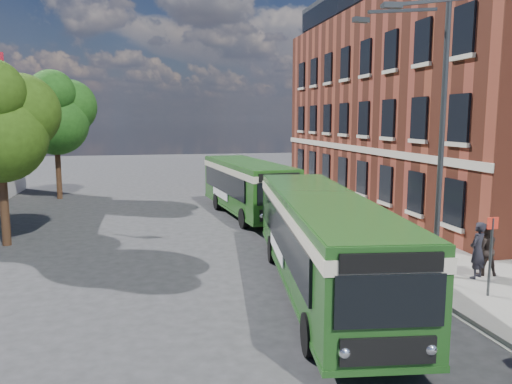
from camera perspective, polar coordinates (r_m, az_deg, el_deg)
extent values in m
plane|color=#2A2A2D|center=(18.00, 1.78, -8.98)|extent=(120.00, 120.00, 0.00)
cube|color=gray|center=(27.59, 11.96, -2.88)|extent=(6.00, 48.00, 0.15)
cube|color=beige|center=(26.52, 5.91, -3.34)|extent=(0.12, 48.00, 0.01)
cube|color=brown|center=(33.94, 20.43, 8.92)|extent=(12.00, 26.00, 12.00)
cube|color=beige|center=(31.18, 10.77, 4.97)|extent=(0.12, 26.00, 0.35)
cylinder|color=#373A3C|center=(18.17, 19.72, -8.82)|extent=(0.44, 0.44, 0.30)
cylinder|color=#373A3C|center=(17.42, 20.43, 4.99)|extent=(0.18, 0.18, 9.00)
cube|color=#373A3C|center=(16.61, 18.59, 19.88)|extent=(2.58, 0.46, 0.37)
cube|color=#373A3C|center=(17.64, 16.49, 19.26)|extent=(2.58, 0.46, 0.37)
cube|color=#373A3C|center=(15.57, 15.34, 19.88)|extent=(0.55, 0.22, 0.16)
cube|color=#373A3C|center=(17.48, 11.90, 18.69)|extent=(0.55, 0.22, 0.16)
cylinder|color=#373A3C|center=(16.36, 25.19, -7.02)|extent=(0.08, 0.08, 2.50)
cube|color=red|center=(16.12, 25.44, -3.24)|extent=(0.35, 0.04, 0.35)
cube|color=#1F4C1A|center=(15.67, 7.53, -4.96)|extent=(4.08, 12.37, 2.45)
cube|color=#1F4C1A|center=(16.01, 7.45, -9.41)|extent=(4.13, 12.41, 0.14)
cube|color=black|center=(15.71, 2.73, -4.39)|extent=(1.44, 10.27, 1.10)
cube|color=black|center=(16.23, 11.75, -4.14)|extent=(1.44, 10.27, 1.10)
cube|color=#EEE2C4|center=(15.50, 7.59, -1.99)|extent=(4.15, 12.44, 0.32)
cube|color=#1F4C1A|center=(15.44, 7.62, -0.68)|extent=(3.97, 12.26, 0.12)
cube|color=black|center=(9.98, 15.05, -11.95)|extent=(2.14, 0.36, 1.05)
cube|color=black|center=(9.74, 15.24, -7.82)|extent=(1.99, 0.34, 0.38)
cube|color=black|center=(10.36, 14.85, -17.17)|extent=(1.89, 0.33, 0.55)
sphere|color=silver|center=(10.14, 10.05, -17.59)|extent=(0.26, 0.26, 0.26)
sphere|color=silver|center=(10.67, 19.31, -16.58)|extent=(0.26, 0.26, 0.26)
cube|color=black|center=(21.52, 4.15, -0.66)|extent=(1.99, 0.34, 0.90)
cube|color=white|center=(16.56, 2.37, -6.39)|extent=(0.46, 3.18, 0.45)
cylinder|color=black|center=(11.87, 6.15, -15.89)|extent=(0.41, 1.03, 1.00)
cylinder|color=black|center=(12.49, 17.13, -14.94)|extent=(0.41, 1.03, 1.00)
cylinder|color=black|center=(18.93, 1.88, -6.54)|extent=(0.41, 1.03, 1.00)
cylinder|color=black|center=(19.32, 8.84, -6.32)|extent=(0.41, 1.03, 1.00)
cube|color=#1F5118|center=(27.79, -1.05, 0.94)|extent=(3.56, 10.20, 2.45)
cube|color=#1F5118|center=(27.98, -1.04, -1.65)|extent=(3.61, 10.24, 0.14)
cube|color=black|center=(27.71, -3.76, 1.16)|extent=(0.96, 8.15, 1.10)
cube|color=black|center=(28.46, 1.23, 1.37)|extent=(0.96, 8.15, 1.10)
cube|color=beige|center=(27.70, -1.05, 2.63)|extent=(3.63, 10.26, 0.32)
cube|color=#1F5118|center=(27.66, -1.05, 3.37)|extent=(3.45, 10.09, 0.12)
cube|color=black|center=(23.07, 2.67, -0.16)|extent=(2.15, 0.31, 1.05)
cube|color=black|center=(22.96, 2.70, 1.69)|extent=(2.00, 0.30, 0.38)
cube|color=black|center=(23.23, 2.67, -2.60)|extent=(1.90, 0.28, 0.55)
sphere|color=silver|center=(22.96, 0.66, -2.73)|extent=(0.26, 0.26, 0.26)
sphere|color=silver|center=(23.56, 4.58, -2.47)|extent=(0.26, 0.26, 0.26)
cube|color=black|center=(32.56, -3.69, 2.41)|extent=(2.00, 0.30, 0.90)
cube|color=white|center=(28.48, -4.12, -0.17)|extent=(0.39, 3.19, 0.45)
cylinder|color=black|center=(24.65, -1.42, -3.02)|extent=(0.39, 1.02, 1.00)
cylinder|color=black|center=(25.41, 3.63, -2.69)|extent=(0.39, 1.02, 1.00)
cylinder|color=black|center=(29.76, -4.45, -1.07)|extent=(0.39, 1.02, 1.00)
cylinder|color=black|center=(30.39, -0.17, -0.85)|extent=(0.39, 1.02, 1.00)
imported|color=black|center=(18.01, 23.98, -6.10)|extent=(0.82, 0.73, 1.88)
imported|color=black|center=(18.50, 24.67, -5.96)|extent=(1.01, 0.88, 1.76)
cylinder|color=#341F13|center=(23.67, -26.81, -1.56)|extent=(0.36, 0.36, 3.31)
sphere|color=#284710|center=(23.79, -25.31, 8.24)|extent=(3.31, 3.31, 3.31)
cylinder|color=#341F13|center=(36.11, -21.63, 2.13)|extent=(0.36, 0.36, 3.63)
sphere|color=#1B4613|center=(35.93, -21.92, 7.37)|extent=(4.29, 4.29, 4.29)
sphere|color=#1B4613|center=(36.47, -20.54, 9.13)|extent=(3.63, 3.63, 3.63)
sphere|color=#1B4613|center=(35.50, -23.32, 8.35)|extent=(3.30, 3.30, 3.30)
sphere|color=#1B4613|center=(35.16, -22.31, 10.43)|extent=(2.97, 2.97, 2.97)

